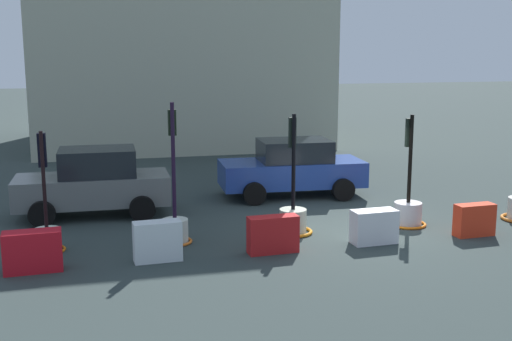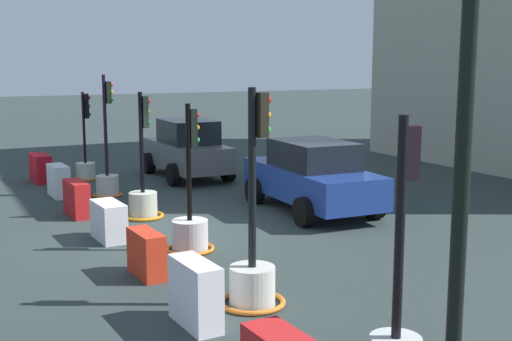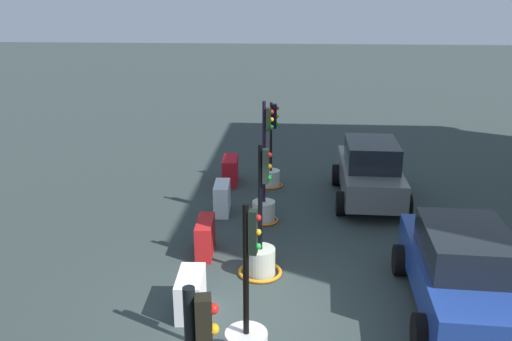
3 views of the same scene
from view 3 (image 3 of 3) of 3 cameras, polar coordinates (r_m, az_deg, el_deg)
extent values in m
plane|color=#2E3937|center=(10.52, -0.72, -14.97)|extent=(120.00, 120.00, 0.00)
cylinder|color=silver|center=(16.96, 1.55, -0.81)|extent=(0.58, 0.58, 0.51)
cylinder|color=black|center=(16.58, 1.58, 3.55)|extent=(0.08, 0.08, 2.15)
cube|color=black|center=(16.43, 1.97, 5.75)|extent=(0.18, 0.13, 0.74)
sphere|color=red|center=(16.38, 2.25, 6.59)|extent=(0.11, 0.11, 0.11)
sphere|color=orange|center=(16.43, 2.24, 5.75)|extent=(0.11, 0.11, 0.11)
sphere|color=green|center=(16.48, 2.23, 4.91)|extent=(0.11, 0.11, 0.11)
torus|color=orange|center=(17.04, 1.54, -1.54)|extent=(0.76, 0.76, 0.05)
cylinder|color=beige|center=(14.34, 0.81, -4.33)|extent=(0.60, 0.60, 0.56)
cylinder|color=black|center=(13.80, 0.84, 1.88)|extent=(0.09, 0.09, 2.67)
cube|color=black|center=(13.58, 1.32, 5.41)|extent=(0.18, 0.13, 0.58)
sphere|color=red|center=(13.53, 1.66, 6.19)|extent=(0.11, 0.11, 0.11)
sphere|color=orange|center=(13.57, 1.65, 5.40)|extent=(0.11, 0.11, 0.11)
sphere|color=green|center=(13.61, 1.65, 4.61)|extent=(0.11, 0.11, 0.11)
torus|color=orange|center=(14.43, 0.81, -5.23)|extent=(0.78, 0.78, 0.06)
cylinder|color=#B4B8A3|center=(11.73, 0.43, -9.55)|extent=(0.65, 0.65, 0.60)
cylinder|color=black|center=(11.14, 0.45, -2.93)|extent=(0.10, 0.10, 2.30)
cube|color=black|center=(10.91, 1.03, 0.46)|extent=(0.17, 0.13, 0.72)
sphere|color=red|center=(10.84, 1.44, 1.65)|extent=(0.11, 0.11, 0.11)
sphere|color=orange|center=(10.91, 1.43, 0.45)|extent=(0.11, 0.11, 0.11)
sphere|color=green|center=(10.98, 1.42, -0.74)|extent=(0.11, 0.11, 0.11)
torus|color=orange|center=(11.86, 0.43, -10.65)|extent=(0.96, 0.96, 0.08)
cylinder|color=black|center=(8.42, -1.08, -10.57)|extent=(0.10, 0.10, 2.21)
cube|color=black|center=(8.14, -0.33, -6.55)|extent=(0.17, 0.14, 0.71)
sphere|color=red|center=(8.04, 0.22, -5.02)|extent=(0.10, 0.10, 0.10)
sphere|color=orange|center=(8.14, 0.22, -6.54)|extent=(0.10, 0.10, 0.10)
sphere|color=green|center=(8.24, 0.22, -8.03)|extent=(0.10, 0.10, 0.10)
cube|color=black|center=(5.20, -5.53, -16.18)|extent=(0.20, 0.18, 0.64)
sphere|color=red|center=(5.05, -4.58, -14.35)|extent=(0.11, 0.11, 0.11)
sphere|color=orange|center=(5.17, -4.52, -16.36)|extent=(0.11, 0.11, 0.11)
cube|color=red|center=(17.19, -2.73, 0.00)|extent=(1.16, 0.51, 0.83)
cube|color=silver|center=(14.86, -3.61, -2.93)|extent=(1.02, 0.45, 0.85)
cube|color=red|center=(12.60, -5.39, -7.03)|extent=(1.13, 0.42, 0.82)
cube|color=silver|center=(10.47, -6.91, -12.78)|extent=(1.06, 0.52, 0.77)
cube|color=navy|center=(10.99, 20.81, -10.51)|extent=(4.34, 1.89, 0.74)
cube|color=black|center=(10.62, 21.32, -7.42)|extent=(2.15, 1.59, 0.64)
cylinder|color=black|center=(12.12, 14.98, -9.10)|extent=(0.67, 0.31, 0.65)
cylinder|color=black|center=(12.53, 23.29, -9.11)|extent=(0.67, 0.31, 0.65)
cylinder|color=black|center=(9.87, 17.07, -16.07)|extent=(0.67, 0.31, 0.65)
cube|color=slate|center=(16.02, 11.88, -0.65)|extent=(4.01, 1.67, 0.76)
cube|color=black|center=(15.66, 12.11, 1.73)|extent=(1.98, 1.44, 0.71)
cylinder|color=black|center=(17.22, 8.52, -0.46)|extent=(0.67, 0.29, 0.66)
cylinder|color=black|center=(17.42, 14.16, -0.61)|extent=(0.67, 0.29, 0.66)
cylinder|color=black|center=(14.90, 9.02, -3.45)|extent=(0.67, 0.29, 0.66)
cylinder|color=black|center=(15.13, 15.52, -3.58)|extent=(0.67, 0.29, 0.66)
camera|label=1|loc=(21.24, -41.91, 10.04)|focal=45.43mm
camera|label=2|loc=(6.94, -118.18, -27.64)|focal=46.57mm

